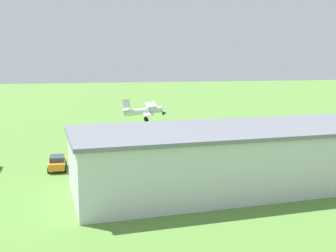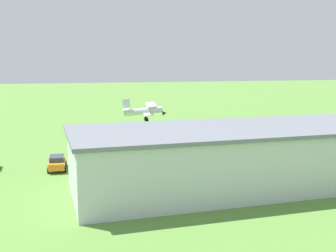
{
  "view_description": "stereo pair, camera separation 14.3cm",
  "coord_description": "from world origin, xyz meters",
  "px_view_note": "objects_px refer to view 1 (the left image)",
  "views": [
    {
      "loc": [
        19.47,
        65.12,
        11.81
      ],
      "look_at": [
        4.16,
        10.68,
        3.29
      ],
      "focal_mm": 44.1,
      "sensor_mm": 36.0,
      "label": 1
    },
    {
      "loc": [
        19.34,
        65.16,
        11.81
      ],
      "look_at": [
        4.16,
        10.68,
        3.29
      ],
      "focal_mm": 44.1,
      "sensor_mm": 36.0,
      "label": 2
    }
  ],
  "objects_px": {
    "person_near_hangar_door": "(323,146)",
    "person_at_fence_line": "(91,153)",
    "person_crossing_taxiway": "(97,151)",
    "hangar": "(246,155)",
    "biplane": "(145,110)",
    "car_orange": "(57,162)"
  },
  "relations": [
    {
      "from": "person_near_hangar_door",
      "to": "person_at_fence_line",
      "type": "bearing_deg",
      "value": -8.21
    },
    {
      "from": "person_crossing_taxiway",
      "to": "person_near_hangar_door",
      "type": "relative_size",
      "value": 0.95
    },
    {
      "from": "hangar",
      "to": "person_crossing_taxiway",
      "type": "bearing_deg",
      "value": -51.79
    },
    {
      "from": "person_crossing_taxiway",
      "to": "person_near_hangar_door",
      "type": "xyz_separation_m",
      "value": [
        -29.7,
        5.47,
        0.05
      ]
    },
    {
      "from": "person_crossing_taxiway",
      "to": "person_near_hangar_door",
      "type": "height_order",
      "value": "person_near_hangar_door"
    },
    {
      "from": "biplane",
      "to": "person_near_hangar_door",
      "type": "bearing_deg",
      "value": 144.45
    },
    {
      "from": "person_at_fence_line",
      "to": "hangar",
      "type": "bearing_deg",
      "value": 131.99
    },
    {
      "from": "person_crossing_taxiway",
      "to": "person_at_fence_line",
      "type": "height_order",
      "value": "person_at_fence_line"
    },
    {
      "from": "person_at_fence_line",
      "to": "person_near_hangar_door",
      "type": "bearing_deg",
      "value": 171.79
    },
    {
      "from": "person_near_hangar_door",
      "to": "biplane",
      "type": "bearing_deg",
      "value": -35.55
    },
    {
      "from": "car_orange",
      "to": "person_crossing_taxiway",
      "type": "distance_m",
      "value": 7.33
    },
    {
      "from": "hangar",
      "to": "person_near_hangar_door",
      "type": "distance_m",
      "value": 20.15
    },
    {
      "from": "hangar",
      "to": "car_orange",
      "type": "xyz_separation_m",
      "value": [
        17.87,
        -10.98,
        -2.09
      ]
    },
    {
      "from": "car_orange",
      "to": "person_near_hangar_door",
      "type": "bearing_deg",
      "value": 179.77
    },
    {
      "from": "car_orange",
      "to": "person_near_hangar_door",
      "type": "distance_m",
      "value": 34.73
    },
    {
      "from": "biplane",
      "to": "person_crossing_taxiway",
      "type": "xyz_separation_m",
      "value": [
        8.48,
        9.69,
        -3.88
      ]
    },
    {
      "from": "person_at_fence_line",
      "to": "car_orange",
      "type": "bearing_deg",
      "value": 45.93
    },
    {
      "from": "hangar",
      "to": "person_crossing_taxiway",
      "type": "xyz_separation_m",
      "value": [
        12.84,
        -16.31,
        -2.11
      ]
    },
    {
      "from": "biplane",
      "to": "person_near_hangar_door",
      "type": "height_order",
      "value": "biplane"
    },
    {
      "from": "car_orange",
      "to": "person_crossing_taxiway",
      "type": "relative_size",
      "value": 2.65
    },
    {
      "from": "biplane",
      "to": "person_at_fence_line",
      "type": "height_order",
      "value": "biplane"
    },
    {
      "from": "hangar",
      "to": "person_at_fence_line",
      "type": "distance_m",
      "value": 20.63
    }
  ]
}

